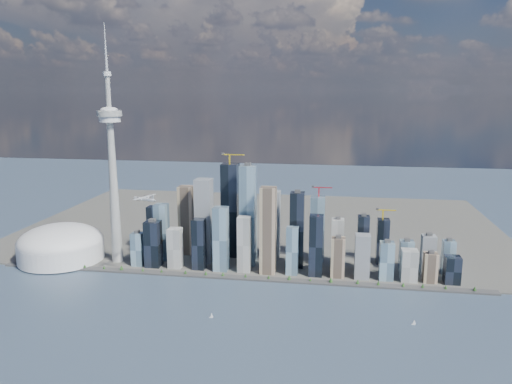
% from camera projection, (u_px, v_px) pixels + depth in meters
% --- Properties ---
extents(ground, '(4000.00, 4000.00, 0.00)m').
position_uv_depth(ground, '(206.00, 331.00, 857.03)').
color(ground, '#304054').
rests_on(ground, ground).
extents(seawall, '(1100.00, 22.00, 4.00)m').
position_uv_depth(seawall, '(235.00, 277.00, 1098.52)').
color(seawall, '#383838').
rests_on(seawall, ground).
extents(land, '(1400.00, 900.00, 3.00)m').
position_uv_depth(land, '(264.00, 225.00, 1534.02)').
color(land, '#4C4C47').
rests_on(land, ground).
extents(shoreline_trees, '(960.53, 7.20, 8.80)m').
position_uv_depth(shoreline_trees, '(235.00, 275.00, 1097.16)').
color(shoreline_trees, '#3F2D1E').
rests_on(shoreline_trees, seawall).
extents(skyscraper_cluster, '(736.00, 142.00, 256.60)m').
position_uv_depth(skyscraper_cluster, '(267.00, 234.00, 1157.80)').
color(skyscraper_cluster, black).
rests_on(skyscraper_cluster, land).
extents(needle_tower, '(56.00, 56.00, 550.50)m').
position_uv_depth(needle_tower, '(112.00, 165.00, 1156.00)').
color(needle_tower, '#9E9E99').
rests_on(needle_tower, land).
extents(dome_stadium, '(200.00, 200.00, 86.00)m').
position_uv_depth(dome_stadium, '(61.00, 245.00, 1207.22)').
color(dome_stadium, white).
rests_on(dome_stadium, land).
extents(airplane, '(59.18, 52.99, 14.93)m').
position_uv_depth(airplane, '(144.00, 199.00, 1031.43)').
color(airplane, silver).
rests_on(airplane, ground).
extents(sailboat_west, '(7.65, 2.12, 10.66)m').
position_uv_depth(sailboat_west, '(211.00, 316.00, 907.92)').
color(sailboat_west, white).
rests_on(sailboat_west, ground).
extents(sailboat_east, '(7.59, 2.45, 10.51)m').
position_uv_depth(sailboat_east, '(414.00, 323.00, 880.88)').
color(sailboat_east, white).
rests_on(sailboat_east, ground).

